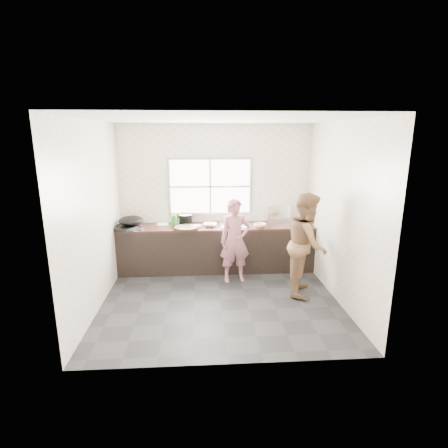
{
  "coord_description": "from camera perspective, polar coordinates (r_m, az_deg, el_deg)",
  "views": [
    {
      "loc": [
        -0.27,
        -4.99,
        2.47
      ],
      "look_at": [
        0.1,
        0.65,
        1.05
      ],
      "focal_mm": 28.0,
      "sensor_mm": 36.0,
      "label": 1
    }
  ],
  "objects": [
    {
      "name": "bottle_brown_tall",
      "position": [
        6.69,
        -7.65,
        1.01
      ],
      "size": [
        0.12,
        0.12,
        0.22
      ],
      "primitive_type": "imported",
      "rotation": [
        0.0,
        0.0,
        -0.24
      ],
      "color": "#4E3113",
      "rests_on": "countertop"
    },
    {
      "name": "cleaver",
      "position": [
        6.36,
        -4.56,
        -0.21
      ],
      "size": [
        0.2,
        0.12,
        0.01
      ],
      "primitive_type": "cube",
      "rotation": [
        0.0,
        0.0,
        0.13
      ],
      "color": "#B0B3B7",
      "rests_on": "cutting_board"
    },
    {
      "name": "bowl_mince",
      "position": [
        6.42,
        -2.28,
        -0.15
      ],
      "size": [
        0.28,
        0.28,
        0.06
      ],
      "primitive_type": "imported",
      "rotation": [
        0.0,
        0.0,
        -0.2
      ],
      "color": "white",
      "rests_on": "countertop"
    },
    {
      "name": "cabinet",
      "position": [
        6.61,
        -1.23,
        -4.05
      ],
      "size": [
        3.6,
        0.62,
        0.82
      ],
      "primitive_type": "cube",
      "color": "black",
      "rests_on": "floor"
    },
    {
      "name": "bottle_green",
      "position": [
        6.47,
        -8.12,
        0.84
      ],
      "size": [
        0.11,
        0.11,
        0.28
      ],
      "primitive_type": "imported",
      "rotation": [
        0.0,
        0.0,
        0.02
      ],
      "color": "#2A812E",
      "rests_on": "countertop"
    },
    {
      "name": "plate_food",
      "position": [
        6.65,
        -9.99,
        -0.04
      ],
      "size": [
        0.28,
        0.28,
        0.02
      ],
      "primitive_type": "cylinder",
      "rotation": [
        0.0,
        0.0,
        -0.29
      ],
      "color": "white",
      "rests_on": "countertop"
    },
    {
      "name": "sink",
      "position": [
        6.51,
        1.83,
        -0.18
      ],
      "size": [
        0.55,
        0.45,
        0.02
      ],
      "primitive_type": "cube",
      "color": "silver",
      "rests_on": "countertop"
    },
    {
      "name": "window_glazing",
      "position": [
        6.62,
        -2.26,
        6.11
      ],
      "size": [
        1.5,
        0.01,
        1.0
      ],
      "primitive_type": "cube",
      "color": "white",
      "rests_on": "window_frame"
    },
    {
      "name": "black_pot",
      "position": [
        6.63,
        -6.29,
        0.77
      ],
      "size": [
        0.29,
        0.29,
        0.18
      ],
      "primitive_type": "cylinder",
      "rotation": [
        0.0,
        0.0,
        0.16
      ],
      "color": "black",
      "rests_on": "countertop"
    },
    {
      "name": "ceiling",
      "position": [
        5.0,
        -0.69,
        16.81
      ],
      "size": [
        3.6,
        3.2,
        0.01
      ],
      "primitive_type": "cube",
      "color": "silver",
      "rests_on": "wall_back"
    },
    {
      "name": "floor",
      "position": [
        5.57,
        -0.6,
        -12.25
      ],
      "size": [
        3.6,
        3.2,
        0.01
      ],
      "primitive_type": "cube",
      "color": "#27272A",
      "rests_on": "ground"
    },
    {
      "name": "wall_front",
      "position": [
        3.57,
        0.77,
        -4.14
      ],
      "size": [
        3.6,
        0.01,
        2.7
      ],
      "primitive_type": "cube",
      "color": "silver",
      "rests_on": "ground"
    },
    {
      "name": "faucet",
      "position": [
        6.67,
        1.67,
        1.45
      ],
      "size": [
        0.02,
        0.02,
        0.3
      ],
      "primitive_type": "cylinder",
      "color": "silver",
      "rests_on": "countertop"
    },
    {
      "name": "wall_left",
      "position": [
        5.34,
        -20.39,
        1.11
      ],
      "size": [
        0.01,
        3.2,
        2.7
      ],
      "primitive_type": "cube",
      "color": "beige",
      "rests_on": "ground"
    },
    {
      "name": "pot_lid_right",
      "position": [
        6.74,
        -9.91,
        0.12
      ],
      "size": [
        0.3,
        0.3,
        0.01
      ],
      "primitive_type": "cylinder",
      "rotation": [
        0.0,
        0.0,
        -0.38
      ],
      "color": "silver",
      "rests_on": "countertop"
    },
    {
      "name": "bowl_crabs",
      "position": [
        6.41,
        5.86,
        -0.26
      ],
      "size": [
        0.23,
        0.23,
        0.06
      ],
      "primitive_type": "imported",
      "rotation": [
        0.0,
        0.0,
        0.33
      ],
      "color": "white",
      "rests_on": "countertop"
    },
    {
      "name": "bottle_brown_short",
      "position": [
        6.7,
        -7.74,
        0.87
      ],
      "size": [
        0.17,
        0.17,
        0.18
      ],
      "primitive_type": "imported",
      "rotation": [
        0.0,
        0.0,
        -0.22
      ],
      "color": "#4F3913",
      "rests_on": "countertop"
    },
    {
      "name": "wall_right",
      "position": [
        5.51,
        18.44,
        1.67
      ],
      "size": [
        0.01,
        3.2,
        2.7
      ],
      "primitive_type": "cube",
      "color": "silver",
      "rests_on": "ground"
    },
    {
      "name": "burner",
      "position": [
        6.45,
        -15.99,
        -0.64
      ],
      "size": [
        0.52,
        0.52,
        0.06
      ],
      "primitive_type": "cube",
      "rotation": [
        0.0,
        0.0,
        -0.42
      ],
      "color": "black",
      "rests_on": "countertop"
    },
    {
      "name": "countertop",
      "position": [
        6.49,
        -1.25,
        -0.44
      ],
      "size": [
        3.6,
        0.64,
        0.04
      ],
      "primitive_type": "cube",
      "color": "#3A1D17",
      "rests_on": "cabinet"
    },
    {
      "name": "wok",
      "position": [
        6.48,
        -14.95,
        0.53
      ],
      "size": [
        0.46,
        0.46,
        0.17
      ],
      "primitive_type": "ellipsoid",
      "rotation": [
        0.0,
        0.0,
        -0.05
      ],
      "color": "black",
      "rests_on": "burner"
    },
    {
      "name": "glass_jar",
      "position": [
        6.67,
        -7.31,
        0.48
      ],
      "size": [
        0.09,
        0.09,
        0.1
      ],
      "primitive_type": "cylinder",
      "rotation": [
        0.0,
        0.0,
        -0.25
      ],
      "color": "white",
      "rests_on": "countertop"
    },
    {
      "name": "pot_lid_left",
      "position": [
        6.38,
        -13.94,
        -0.88
      ],
      "size": [
        0.28,
        0.28,
        0.01
      ],
      "primitive_type": "cylinder",
      "rotation": [
        0.0,
        0.0,
        0.22
      ],
      "color": "#BBBCC2",
      "rests_on": "countertop"
    },
    {
      "name": "dish_rack",
      "position": [
        6.82,
        8.59,
        1.72
      ],
      "size": [
        0.47,
        0.35,
        0.33
      ],
      "primitive_type": "cube",
      "rotation": [
        0.0,
        0.0,
        0.09
      ],
      "color": "white",
      "rests_on": "countertop"
    },
    {
      "name": "window_frame",
      "position": [
        6.64,
        -2.26,
        6.14
      ],
      "size": [
        1.6,
        0.05,
        1.1
      ],
      "primitive_type": "cube",
      "color": "#9EA0A5",
      "rests_on": "wall_back"
    },
    {
      "name": "person_side",
      "position": [
        5.68,
        13.37,
        -3.18
      ],
      "size": [
        0.82,
        0.94,
        1.63
      ],
      "primitive_type": "imported",
      "rotation": [
        0.0,
        0.0,
        1.27
      ],
      "color": "brown",
      "rests_on": "floor"
    },
    {
      "name": "woman",
      "position": [
        6.02,
        1.82,
        -3.19
      ],
      "size": [
        0.54,
        0.39,
        1.36
      ],
      "primitive_type": "imported",
      "rotation": [
        0.0,
        0.0,
        0.13
      ],
      "color": "#AF6978",
      "rests_on": "floor"
    },
    {
      "name": "bowl_held",
      "position": [
        6.3,
        1.96,
        -0.43
      ],
      "size": [
        0.2,
        0.2,
        0.06
      ],
      "primitive_type": "imported",
      "rotation": [
        0.0,
        0.0,
        0.1
      ],
      "color": "white",
      "rests_on": "countertop"
    },
    {
      "name": "cutting_board",
      "position": [
        6.28,
        -6.17,
        -0.63
      ],
      "size": [
        0.51,
        0.51,
        0.04
      ],
      "primitive_type": "cylinder",
      "rotation": [
        0.0,
        0.0,
        -0.22
      ],
      "color": "black",
      "rests_on": "countertop"
    },
    {
      "name": "wall_back",
      "position": [
        6.69,
        -1.39,
        4.47
      ],
      "size": [
        3.6,
        0.01,
        2.7
      ],
      "primitive_type": "cube",
      "color": "silver",
      "rests_on": "ground"
    }
  ]
}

